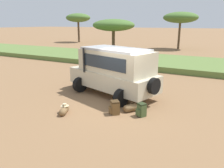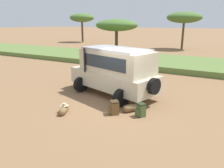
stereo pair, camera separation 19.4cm
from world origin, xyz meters
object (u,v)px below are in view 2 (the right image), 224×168
backpack_beside_front_wheel (114,108)px  acacia_tree_far_left (82,18)px  acacia_tree_left_mid (117,25)px  acacia_tree_centre_back (184,18)px  duffel_bag_low_black_case (64,110)px  duffel_bag_soft_canvas (131,108)px  safari_vehicle (114,70)px  backpack_cluster_center (141,110)px

backpack_beside_front_wheel → acacia_tree_far_left: size_ratio=0.10×
backpack_beside_front_wheel → acacia_tree_left_mid: 20.17m
acacia_tree_centre_back → backpack_beside_front_wheel: bearing=-83.9°
backpack_beside_front_wheel → acacia_tree_far_left: 35.77m
duffel_bag_low_black_case → acacia_tree_left_mid: 20.25m
acacia_tree_far_left → acacia_tree_left_mid: acacia_tree_far_left is taller
acacia_tree_far_left → duffel_bag_soft_canvas: bearing=-50.0°
backpack_beside_front_wheel → duffel_bag_soft_canvas: bearing=49.6°
duffel_bag_soft_canvas → acacia_tree_left_mid: 19.91m
safari_vehicle → acacia_tree_centre_back: bearing=93.7°
acacia_tree_far_left → acacia_tree_left_mid: size_ratio=0.99×
backpack_cluster_center → duffel_bag_low_black_case: (-2.92, -1.26, -0.11)m
backpack_beside_front_wheel → acacia_tree_centre_back: 25.40m
duffel_bag_soft_canvas → acacia_tree_centre_back: bearing=97.4°
safari_vehicle → backpack_cluster_center: (2.27, -1.93, -1.03)m
safari_vehicle → acacia_tree_far_left: acacia_tree_far_left is taller
backpack_cluster_center → acacia_tree_left_mid: (-10.40, 17.29, 3.07)m
safari_vehicle → acacia_tree_centre_back: size_ratio=1.07×
duffel_bag_soft_canvas → acacia_tree_left_mid: (-9.85, 17.01, 3.18)m
duffel_bag_soft_canvas → acacia_tree_far_left: acacia_tree_far_left is taller
acacia_tree_left_mid → acacia_tree_centre_back: bearing=47.6°
acacia_tree_left_mid → acacia_tree_centre_back: acacia_tree_centre_back is taller
safari_vehicle → acacia_tree_left_mid: bearing=117.9°
backpack_cluster_center → safari_vehicle: bearing=139.7°
duffel_bag_soft_canvas → acacia_tree_centre_back: acacia_tree_centre_back is taller
duffel_bag_low_black_case → duffel_bag_soft_canvas: size_ratio=1.07×
acacia_tree_far_left → acacia_tree_centre_back: 19.78m
duffel_bag_soft_canvas → acacia_tree_left_mid: bearing=120.1°
backpack_cluster_center → acacia_tree_far_left: 36.20m
backpack_beside_front_wheel → duffel_bag_low_black_case: (-1.87, -0.95, -0.12)m
duffel_bag_low_black_case → acacia_tree_left_mid: acacia_tree_left_mid is taller
backpack_cluster_center → acacia_tree_centre_back: 25.23m
safari_vehicle → backpack_beside_front_wheel: safari_vehicle is taller
backpack_cluster_center → acacia_tree_left_mid: acacia_tree_left_mid is taller
acacia_tree_far_left → safari_vehicle: bearing=-50.4°
duffel_bag_low_black_case → safari_vehicle: bearing=78.5°
duffel_bag_low_black_case → acacia_tree_far_left: acacia_tree_far_left is taller
acacia_tree_far_left → acacia_tree_centre_back: bearing=-8.0°
backpack_cluster_center → duffel_bag_low_black_case: bearing=-156.7°
duffel_bag_low_black_case → acacia_tree_far_left: (-20.39, 28.63, 4.38)m
backpack_beside_front_wheel → acacia_tree_centre_back: acacia_tree_centre_back is taller
backpack_cluster_center → duffel_bag_soft_canvas: backpack_cluster_center is taller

